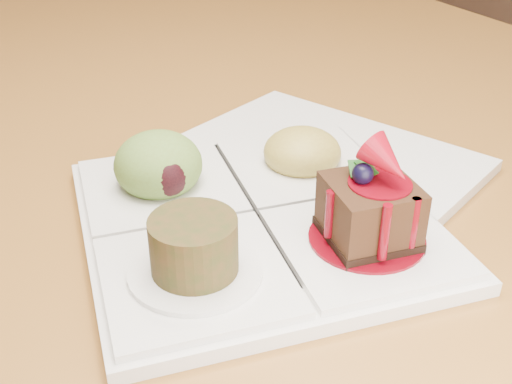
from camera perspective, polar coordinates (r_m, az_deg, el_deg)
name	(u,v)px	position (r m, az deg, el deg)	size (l,w,h in m)	color
dining_table	(239,115)	(0.92, -1.55, 6.84)	(1.00, 1.80, 0.75)	brown
sampler_plate	(252,204)	(0.53, -0.36, -1.03)	(0.32, 0.32, 0.11)	silver
second_plate	(299,174)	(0.61, 3.81, 1.57)	(0.28, 0.28, 0.01)	silver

